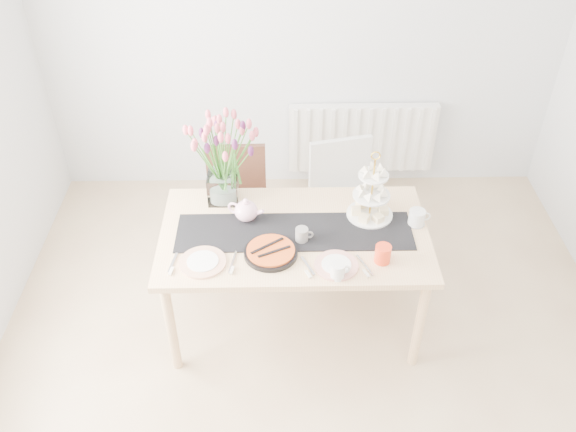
{
  "coord_description": "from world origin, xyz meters",
  "views": [
    {
      "loc": [
        -0.19,
        -2.11,
        3.1
      ],
      "look_at": [
        -0.14,
        0.6,
        0.92
      ],
      "focal_mm": 38.0,
      "sensor_mm": 36.0,
      "label": 1
    }
  ],
  "objects_px": {
    "chair_brown": "(237,196)",
    "cake_stand": "(371,200)",
    "cream_jug": "(417,218)",
    "mug_white": "(338,271)",
    "chair_white": "(344,193)",
    "mug_orange": "(383,254)",
    "teapot": "(246,211)",
    "plate_right": "(336,265)",
    "mug_grey": "(302,235)",
    "tart_tin": "(271,252)",
    "dining_table": "(294,242)",
    "plate_left": "(203,262)",
    "radiator": "(362,138)",
    "tulip_vase": "(220,148)"
  },
  "relations": [
    {
      "from": "radiator",
      "to": "plate_left",
      "type": "relative_size",
      "value": 4.53
    },
    {
      "from": "chair_white",
      "to": "mug_orange",
      "type": "height_order",
      "value": "chair_white"
    },
    {
      "from": "cake_stand",
      "to": "teapot",
      "type": "distance_m",
      "value": 0.75
    },
    {
      "from": "mug_white",
      "to": "mug_orange",
      "type": "distance_m",
      "value": 0.29
    },
    {
      "from": "tulip_vase",
      "to": "mug_white",
      "type": "height_order",
      "value": "tulip_vase"
    },
    {
      "from": "cream_jug",
      "to": "plate_left",
      "type": "bearing_deg",
      "value": -168.88
    },
    {
      "from": "chair_white",
      "to": "plate_left",
      "type": "height_order",
      "value": "chair_white"
    },
    {
      "from": "chair_white",
      "to": "plate_right",
      "type": "height_order",
      "value": "chair_white"
    },
    {
      "from": "tart_tin",
      "to": "chair_white",
      "type": "bearing_deg",
      "value": 60.0
    },
    {
      "from": "teapot",
      "to": "tart_tin",
      "type": "bearing_deg",
      "value": -42.75
    },
    {
      "from": "mug_grey",
      "to": "chair_brown",
      "type": "bearing_deg",
      "value": 117.29
    },
    {
      "from": "cake_stand",
      "to": "chair_brown",
      "type": "bearing_deg",
      "value": 146.89
    },
    {
      "from": "mug_orange",
      "to": "plate_left",
      "type": "height_order",
      "value": "mug_orange"
    },
    {
      "from": "tulip_vase",
      "to": "plate_right",
      "type": "distance_m",
      "value": 0.99
    },
    {
      "from": "mug_grey",
      "to": "mug_white",
      "type": "relative_size",
      "value": 0.94
    },
    {
      "from": "teapot",
      "to": "plate_right",
      "type": "xyz_separation_m",
      "value": [
        0.51,
        -0.42,
        -0.06
      ]
    },
    {
      "from": "plate_left",
      "to": "cream_jug",
      "type": "bearing_deg",
      "value": 14.35
    },
    {
      "from": "chair_white",
      "to": "teapot",
      "type": "distance_m",
      "value": 0.92
    },
    {
      "from": "radiator",
      "to": "mug_orange",
      "type": "bearing_deg",
      "value": -93.59
    },
    {
      "from": "dining_table",
      "to": "teapot",
      "type": "relative_size",
      "value": 7.04
    },
    {
      "from": "plate_right",
      "to": "mug_grey",
      "type": "bearing_deg",
      "value": 130.29
    },
    {
      "from": "chair_white",
      "to": "plate_right",
      "type": "relative_size",
      "value": 3.62
    },
    {
      "from": "radiator",
      "to": "tulip_vase",
      "type": "height_order",
      "value": "tulip_vase"
    },
    {
      "from": "chair_brown",
      "to": "teapot",
      "type": "bearing_deg",
      "value": -81.69
    },
    {
      "from": "dining_table",
      "to": "teapot",
      "type": "height_order",
      "value": "teapot"
    },
    {
      "from": "cake_stand",
      "to": "chair_white",
      "type": "bearing_deg",
      "value": 100.15
    },
    {
      "from": "plate_left",
      "to": "plate_right",
      "type": "relative_size",
      "value": 1.07
    },
    {
      "from": "tart_tin",
      "to": "plate_right",
      "type": "distance_m",
      "value": 0.38
    },
    {
      "from": "teapot",
      "to": "plate_right",
      "type": "height_order",
      "value": "teapot"
    },
    {
      "from": "chair_brown",
      "to": "mug_orange",
      "type": "distance_m",
      "value": 1.34
    },
    {
      "from": "dining_table",
      "to": "plate_right",
      "type": "height_order",
      "value": "plate_right"
    },
    {
      "from": "dining_table",
      "to": "mug_orange",
      "type": "distance_m",
      "value": 0.57
    },
    {
      "from": "mug_grey",
      "to": "mug_orange",
      "type": "distance_m",
      "value": 0.48
    },
    {
      "from": "tart_tin",
      "to": "mug_orange",
      "type": "xyz_separation_m",
      "value": [
        0.63,
        -0.07,
        0.04
      ]
    },
    {
      "from": "chair_white",
      "to": "mug_orange",
      "type": "relative_size",
      "value": 8.27
    },
    {
      "from": "mug_orange",
      "to": "mug_white",
      "type": "bearing_deg",
      "value": 150.98
    },
    {
      "from": "mug_grey",
      "to": "cake_stand",
      "type": "bearing_deg",
      "value": 26.51
    },
    {
      "from": "tart_tin",
      "to": "mug_white",
      "type": "distance_m",
      "value": 0.41
    },
    {
      "from": "cake_stand",
      "to": "radiator",
      "type": "bearing_deg",
      "value": 84.49
    },
    {
      "from": "teapot",
      "to": "tart_tin",
      "type": "xyz_separation_m",
      "value": [
        0.15,
        -0.31,
        -0.05
      ]
    },
    {
      "from": "mug_white",
      "to": "cream_jug",
      "type": "bearing_deg",
      "value": 28.69
    },
    {
      "from": "teapot",
      "to": "tart_tin",
      "type": "distance_m",
      "value": 0.35
    },
    {
      "from": "cake_stand",
      "to": "cream_jug",
      "type": "bearing_deg",
      "value": -17.28
    },
    {
      "from": "plate_right",
      "to": "cream_jug",
      "type": "bearing_deg",
      "value": 35.2
    },
    {
      "from": "cake_stand",
      "to": "mug_grey",
      "type": "relative_size",
      "value": 4.64
    },
    {
      "from": "chair_brown",
      "to": "cake_stand",
      "type": "relative_size",
      "value": 2.04
    },
    {
      "from": "radiator",
      "to": "mug_white",
      "type": "height_order",
      "value": "mug_white"
    },
    {
      "from": "dining_table",
      "to": "cream_jug",
      "type": "height_order",
      "value": "cream_jug"
    },
    {
      "from": "cake_stand",
      "to": "plate_left",
      "type": "distance_m",
      "value": 1.07
    },
    {
      "from": "cream_jug",
      "to": "mug_white",
      "type": "height_order",
      "value": "cream_jug"
    }
  ]
}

